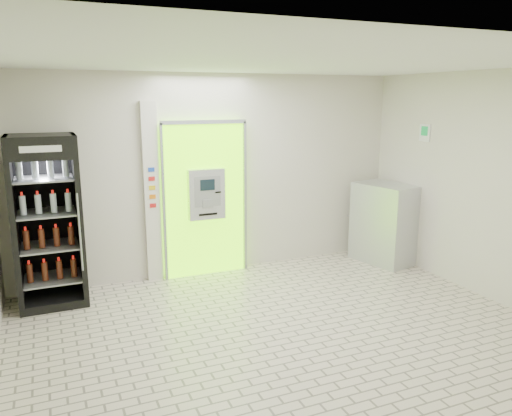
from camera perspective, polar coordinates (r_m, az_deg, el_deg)
ground at (r=5.81m, az=3.64°, el=-14.58°), size 6.00×6.00×0.00m
room_shell at (r=5.24m, az=3.91°, el=3.67°), size 6.00×6.00×6.00m
atm_assembly at (r=7.50m, az=-5.89°, el=1.11°), size 1.30×0.24×2.33m
pillar at (r=7.32m, az=-11.84°, el=1.66°), size 0.22×0.11×2.60m
beverage_cooler at (r=6.93m, az=-22.68°, el=-1.72°), size 0.83×0.78×2.20m
steel_cabinet at (r=8.40m, az=14.52°, el=-1.68°), size 0.86×1.09×1.29m
exit_sign at (r=8.05m, az=18.74°, el=8.14°), size 0.02×0.22×0.26m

